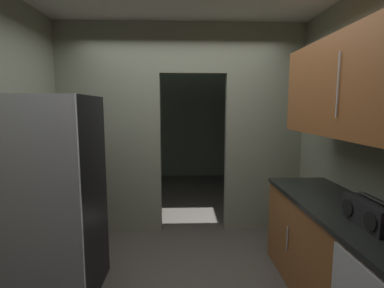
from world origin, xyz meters
name	(u,v)px	position (x,y,z in m)	size (l,w,h in m)	color
kitchen_partition	(179,124)	(-0.04, 1.41, 1.45)	(3.18, 0.12, 2.73)	gray
adjoining_room_shell	(182,122)	(0.00, 3.49, 1.36)	(3.18, 3.16, 2.73)	slate
refrigerator	(47,198)	(-1.17, 0.07, 0.88)	(0.84, 0.76, 1.76)	black
lower_cabinet_run	(350,268)	(1.27, -0.37, 0.44)	(0.63, 2.14, 0.88)	brown
upper_cabinet_counterside	(364,85)	(1.27, -0.37, 1.82)	(0.36, 1.93, 0.76)	brown
boombox	(371,214)	(1.24, -0.60, 0.97)	(0.18, 0.40, 0.20)	black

